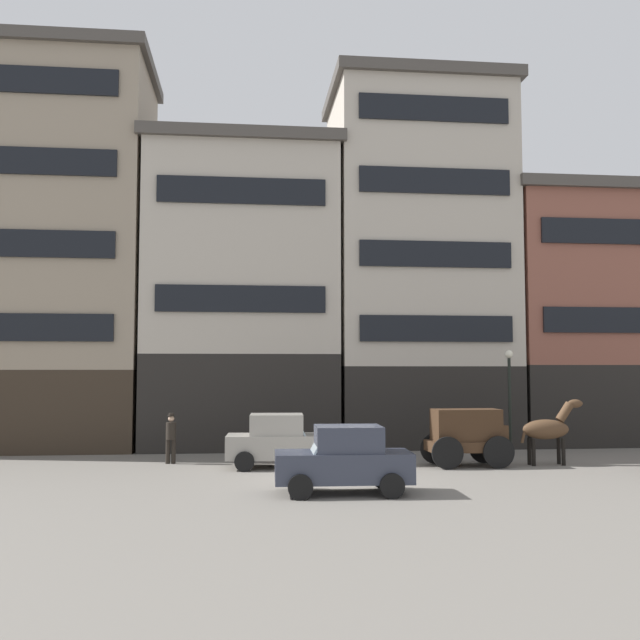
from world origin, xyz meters
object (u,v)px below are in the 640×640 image
Objects in this scene: sedan_parked_curb at (280,441)px; pedestrian_officer at (171,436)px; draft_horse at (548,429)px; fire_hydrant_curbside at (314,446)px; cargo_wagon at (468,433)px; sedan_dark at (344,460)px; streetlamp_curbside at (510,387)px.

sedan_parked_curb is 2.10× the size of pedestrian_officer.
pedestrian_officer is at bearing 172.43° from draft_horse.
pedestrian_officer is at bearing -167.07° from fire_hydrant_curbside.
sedan_dark is at bearing -135.87° from cargo_wagon.
streetlamp_curbside is (2.54, 2.57, 1.52)m from cargo_wagon.
fire_hydrant_curbside is (5.27, 1.21, -0.55)m from pedestrian_officer.
sedan_dark is 8.53m from pedestrian_officer.
pedestrian_officer is (-3.83, 1.48, 0.07)m from sedan_parked_curb.
sedan_dark is at bearing -89.54° from fire_hydrant_curbside.
draft_horse reaches higher than pedestrian_officer.
streetlamp_curbside is (7.59, 7.46, 1.76)m from sedan_dark.
fire_hydrant_curbside is at bearing 12.93° from pedestrian_officer.
cargo_wagon is at bearing -9.70° from pedestrian_officer.
streetlamp_curbside is at bearing 98.98° from draft_horse.
streetlamp_curbside is 7.98m from fire_hydrant_curbside.
draft_horse is at bearing -1.79° from sedan_parked_curb.
cargo_wagon is 7.03m from sedan_dark.
draft_horse is 13.44m from pedestrian_officer.
draft_horse is at bearing 0.02° from cargo_wagon.
sedan_dark is 5.40m from sedan_parked_curb.
streetlamp_curbside reaches higher than fire_hydrant_curbside.
cargo_wagon is at bearing -2.60° from sedan_parked_curb.
pedestrian_officer is 0.44× the size of streetlamp_curbside.
streetlamp_curbside reaches higher than pedestrian_officer.
pedestrian_officer is at bearing -176.46° from streetlamp_curbside.
fire_hydrant_curbside is at bearing 90.46° from sedan_dark.
cargo_wagon is at bearing 44.13° from sedan_dark.
draft_horse is at bearing -7.57° from pedestrian_officer.
cargo_wagon reaches higher than pedestrian_officer.
fire_hydrant_curbside is (-7.65, 0.41, -2.24)m from streetlamp_curbside.
fire_hydrant_curbside is at bearing 176.92° from streetlamp_curbside.
sedan_dark is at bearing -51.35° from pedestrian_officer.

